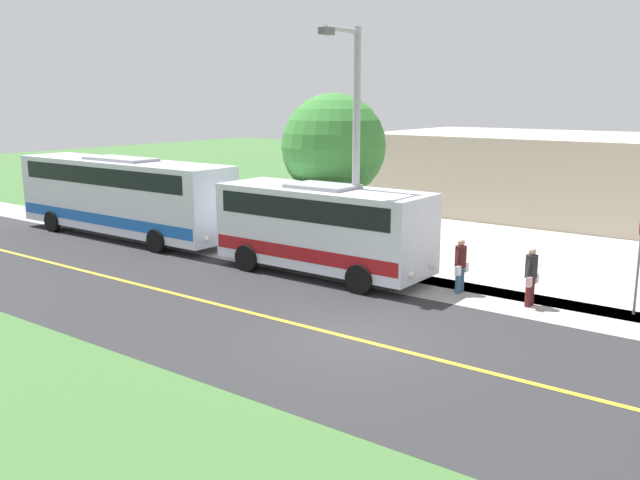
{
  "coord_description": "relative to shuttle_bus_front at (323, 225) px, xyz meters",
  "views": [
    {
      "loc": [
        13.01,
        8.68,
        5.74
      ],
      "look_at": [
        -3.5,
        -3.68,
        1.4
      ],
      "focal_mm": 38.26,
      "sensor_mm": 36.0,
      "label": 1
    }
  ],
  "objects": [
    {
      "name": "pedestrian_waiting",
      "position": [
        -0.7,
        4.58,
        -0.76
      ],
      "size": [
        0.72,
        0.34,
        1.65
      ],
      "color": "#335972",
      "rests_on": "ground"
    },
    {
      "name": "ground_plane",
      "position": [
        4.51,
        4.32,
        -1.64
      ],
      "size": [
        120.0,
        120.0,
        0.0
      ],
      "primitive_type": "plane",
      "color": "#3D6633"
    },
    {
      "name": "road_surface",
      "position": [
        4.51,
        4.32,
        -1.63
      ],
      "size": [
        8.0,
        100.0,
        0.01
      ],
      "primitive_type": "cube",
      "color": "#28282B",
      "rests_on": "ground"
    },
    {
      "name": "commercial_building",
      "position": [
        -16.89,
        5.51,
        0.32
      ],
      "size": [
        10.0,
        23.89,
        3.91
      ],
      "primitive_type": "cube",
      "color": "#B7A893",
      "rests_on": "ground"
    },
    {
      "name": "shuttle_bus_front",
      "position": [
        0.0,
        0.0,
        0.0
      ],
      "size": [
        2.66,
        7.41,
        2.98
      ],
      "color": "silver",
      "rests_on": "ground"
    },
    {
      "name": "transit_bus_rear",
      "position": [
        0.04,
        -10.29,
        0.18
      ],
      "size": [
        2.58,
        11.17,
        3.31
      ],
      "color": "silver",
      "rests_on": "ground"
    },
    {
      "name": "street_light_pole",
      "position": [
        -0.37,
        0.95,
        2.69
      ],
      "size": [
        1.97,
        0.24,
        7.84
      ],
      "color": "#9E9EA3",
      "rests_on": "ground"
    },
    {
      "name": "road_centre_line",
      "position": [
        4.51,
        4.32,
        -1.63
      ],
      "size": [
        0.16,
        100.0,
        0.0
      ],
      "primitive_type": "cube",
      "color": "gold",
      "rests_on": "ground"
    },
    {
      "name": "tree_curbside",
      "position": [
        -2.89,
        -1.65,
        2.32
      ],
      "size": [
        3.84,
        3.84,
        5.89
      ],
      "color": "#4C3826",
      "rests_on": "ground"
    },
    {
      "name": "sidewalk",
      "position": [
        -0.69,
        4.32,
        -1.63
      ],
      "size": [
        2.4,
        100.0,
        0.01
      ],
      "primitive_type": "cube",
      "color": "#9E9991",
      "rests_on": "ground"
    },
    {
      "name": "pedestrian_with_bags",
      "position": [
        -0.65,
        6.73,
        -0.73
      ],
      "size": [
        0.72,
        0.34,
        1.69
      ],
      "color": "#4C1919",
      "rests_on": "ground"
    },
    {
      "name": "parking_lot_surface",
      "position": [
        -7.89,
        7.32,
        -1.63
      ],
      "size": [
        14.0,
        36.0,
        0.01
      ],
      "primitive_type": "cube",
      "color": "#B2ADA3",
      "rests_on": "ground"
    }
  ]
}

